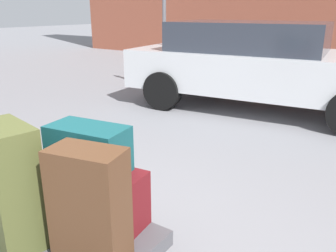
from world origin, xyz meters
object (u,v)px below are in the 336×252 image
duffel_bag_maroon_front_right (92,196)px  no_parking_sign (164,12)px  luggage_cart (54,245)px  suitcase_brown_rear_left (90,206)px  duffel_bag_teal_topmost_pile (89,149)px  parked_car (258,63)px  suitcase_olive_center (10,186)px

duffel_bag_maroon_front_right → no_parking_sign: 5.10m
luggage_cart → suitcase_brown_rear_left: suitcase_brown_rear_left is taller
luggage_cart → duffel_bag_teal_topmost_pile: 0.62m
suitcase_brown_rear_left → parked_car: (-0.85, 4.60, 0.11)m
suitcase_olive_center → no_parking_sign: size_ratio=0.27×
suitcase_olive_center → duffel_bag_teal_topmost_pile: suitcase_olive_center is taller
luggage_cart → duffel_bag_maroon_front_right: duffel_bag_maroon_front_right is taller
parked_car → no_parking_sign: no_parking_sign is taller
duffel_bag_maroon_front_right → suitcase_brown_rear_left: bearing=-50.8°
duffel_bag_maroon_front_right → suitcase_brown_rear_left: suitcase_brown_rear_left is taller
suitcase_olive_center → no_parking_sign: bearing=127.1°
parked_car → duffel_bag_maroon_front_right: bearing=-82.1°
duffel_bag_maroon_front_right → no_parking_sign: (-2.49, 4.32, 1.05)m
luggage_cart → parked_car: size_ratio=0.25×
duffel_bag_teal_topmost_pile → no_parking_sign: (-2.49, 4.32, 0.73)m
no_parking_sign → parked_car: bearing=0.9°
suitcase_brown_rear_left → duffel_bag_teal_topmost_pile: duffel_bag_teal_topmost_pile is taller
luggage_cart → parked_car: parked_car is taller
suitcase_olive_center → duffel_bag_maroon_front_right: bearing=72.0°
luggage_cart → suitcase_olive_center: 0.46m
suitcase_olive_center → suitcase_brown_rear_left: suitcase_olive_center is taller
duffel_bag_teal_topmost_pile → no_parking_sign: no_parking_sign is taller
luggage_cart → duffel_bag_teal_topmost_pile: duffel_bag_teal_topmost_pile is taller
duffel_bag_teal_topmost_pile → suitcase_olive_center: bearing=-128.0°
parked_car → luggage_cart: bearing=-83.6°
duffel_bag_maroon_front_right → suitcase_olive_center: (-0.22, -0.39, 0.17)m
luggage_cart → suitcase_olive_center: size_ratio=1.61×
no_parking_sign → suitcase_olive_center: bearing=-64.2°
suitcase_brown_rear_left → duffel_bag_teal_topmost_pile: (-0.25, 0.24, 0.18)m
suitcase_brown_rear_left → duffel_bag_teal_topmost_pile: bearing=123.3°
suitcase_brown_rear_left → parked_car: size_ratio=0.14×
suitcase_olive_center → no_parking_sign: 5.31m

